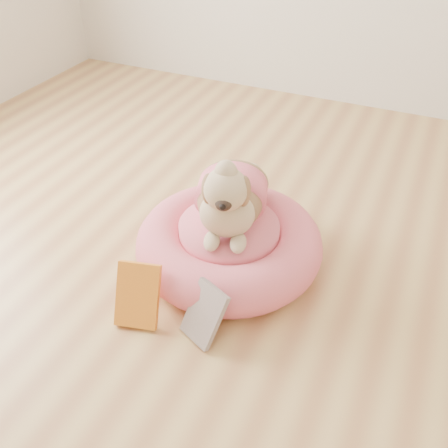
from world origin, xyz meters
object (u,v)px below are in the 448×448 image
at_px(pet_bed, 229,244).
at_px(book_yellow, 138,295).
at_px(dog, 230,183).
at_px(book_white, 204,314).

relative_size(pet_bed, book_yellow, 3.23).
xyz_separation_m(dog, book_yellow, (-0.17, -0.43, -0.27)).
distance_m(dog, book_yellow, 0.54).
bearing_deg(book_yellow, dog, 54.59).
bearing_deg(dog, book_yellow, -128.82).
distance_m(book_yellow, book_white, 0.25).
bearing_deg(dog, pet_bed, -92.22).
bearing_deg(book_white, dog, 125.57).
height_order(pet_bed, dog, dog).
bearing_deg(pet_bed, dog, 105.13).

